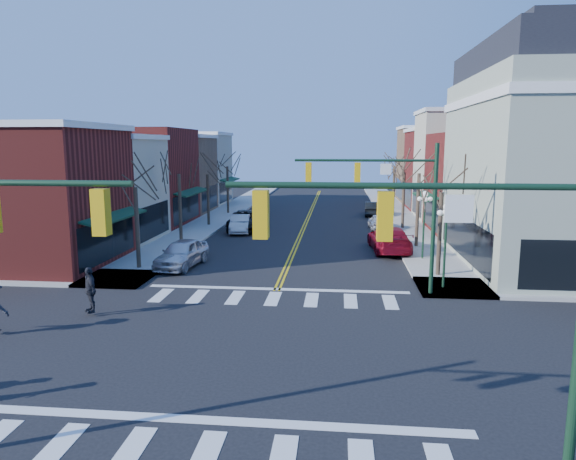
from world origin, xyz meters
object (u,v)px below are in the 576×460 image
(lamppost_midblock, at_px, (424,213))
(pedestrian_dark_a, at_px, (90,290))
(car_left_far, at_px, (245,221))
(car_right_mid, at_px, (379,222))
(car_right_far, at_px, (373,209))
(car_left_mid, at_px, (240,224))
(car_left_near, at_px, (182,253))
(victorian_corner, at_px, (576,153))
(lamppost_corner, at_px, (446,231))
(car_right_near, at_px, (389,239))

(lamppost_midblock, height_order, pedestrian_dark_a, lamppost_midblock)
(car_left_far, bearing_deg, car_right_mid, 1.89)
(car_left_far, xyz_separation_m, car_right_far, (11.20, 10.02, -0.11))
(car_left_mid, xyz_separation_m, car_right_far, (11.42, 11.15, -0.01))
(car_right_mid, xyz_separation_m, pedestrian_dark_a, (-13.74, -23.51, 0.44))
(car_right_far, bearing_deg, car_right_mid, 93.48)
(lamppost_midblock, distance_m, car_left_near, 14.82)
(victorian_corner, bearing_deg, car_right_far, 115.99)
(pedestrian_dark_a, bearing_deg, car_right_far, 115.19)
(lamppost_corner, height_order, car_left_mid, lamppost_corner)
(car_right_near, height_order, car_right_far, car_right_near)
(lamppost_corner, relative_size, car_left_mid, 1.00)
(lamppost_corner, bearing_deg, car_left_mid, 130.33)
(car_right_far, bearing_deg, car_left_far, 45.29)
(lamppost_corner, distance_m, car_right_near, 9.57)
(victorian_corner, distance_m, pedestrian_dark_a, 27.00)
(car_left_near, xyz_separation_m, car_left_mid, (1.13, 12.10, -0.09))
(car_right_near, height_order, car_right_mid, car_right_near)
(car_left_mid, bearing_deg, car_left_far, 72.05)
(lamppost_midblock, xyz_separation_m, pedestrian_dark_a, (-15.54, -11.90, -1.84))
(car_left_far, bearing_deg, car_left_near, -101.09)
(car_right_near, height_order, pedestrian_dark_a, pedestrian_dark_a)
(lamppost_corner, relative_size, car_left_far, 0.74)
(car_left_mid, height_order, car_right_mid, car_left_mid)
(lamppost_midblock, bearing_deg, car_right_near, 124.06)
(car_left_near, height_order, car_left_far, car_left_far)
(car_right_near, distance_m, car_right_mid, 8.94)
(car_right_near, bearing_deg, car_left_far, -38.22)
(lamppost_corner, distance_m, car_left_far, 21.27)
(lamppost_midblock, xyz_separation_m, car_left_near, (-14.35, -3.03, -2.16))
(victorian_corner, xyz_separation_m, car_left_mid, (-21.52, 9.57, -5.94))
(car_left_far, relative_size, car_right_near, 1.01)
(car_right_far, bearing_deg, car_left_near, 65.12)
(car_left_near, bearing_deg, car_right_far, 68.85)
(victorian_corner, relative_size, car_left_near, 3.01)
(car_right_near, distance_m, car_right_far, 17.55)
(car_right_mid, xyz_separation_m, car_right_far, (0.00, 8.61, 0.03))
(car_left_mid, relative_size, car_right_far, 1.01)
(car_left_mid, bearing_deg, lamppost_midblock, -41.46)
(car_left_near, height_order, car_left_mid, car_left_near)
(car_left_near, bearing_deg, car_right_mid, 56.60)
(lamppost_midblock, bearing_deg, lamppost_corner, -90.00)
(victorian_corner, bearing_deg, car_left_far, 153.34)
(lamppost_midblock, relative_size, car_right_near, 0.74)
(victorian_corner, height_order, lamppost_midblock, victorian_corner)
(car_right_far, bearing_deg, car_right_near, 93.48)
(car_left_mid, height_order, car_right_near, car_right_near)
(car_left_near, xyz_separation_m, car_right_near, (12.55, 5.70, 0.04))
(car_left_far, distance_m, pedestrian_dark_a, 22.25)
(car_left_near, xyz_separation_m, car_right_far, (12.55, 23.25, -0.10))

